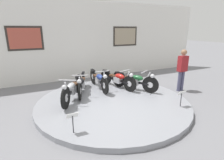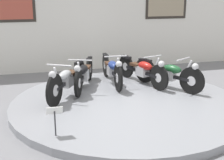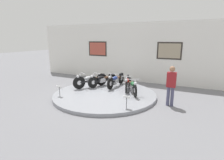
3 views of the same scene
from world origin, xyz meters
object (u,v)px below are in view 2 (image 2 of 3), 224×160
(motorcycle_blue, at_px, (112,69))
(info_placard_front_left, at_px, (55,114))
(motorcycle_black, at_px, (84,73))
(motorcycle_red, at_px, (143,69))
(motorcycle_silver, at_px, (67,79))
(motorcycle_green, at_px, (169,73))

(motorcycle_blue, relative_size, info_placard_front_left, 3.89)
(motorcycle_black, bearing_deg, motorcycle_red, -0.08)
(motorcycle_red, bearing_deg, info_placard_front_left, -134.66)
(info_placard_front_left, bearing_deg, motorcycle_black, 69.57)
(motorcycle_red, relative_size, info_placard_front_left, 3.68)
(motorcycle_silver, xyz_separation_m, motorcycle_black, (0.46, 0.51, -0.02))
(motorcycle_black, distance_m, motorcycle_red, 1.48)
(motorcycle_blue, height_order, motorcycle_green, motorcycle_blue)
(motorcycle_blue, bearing_deg, info_placard_front_left, -122.16)
(motorcycle_red, bearing_deg, motorcycle_green, -47.85)
(motorcycle_green, distance_m, info_placard_front_left, 3.42)
(motorcycle_black, xyz_separation_m, motorcycle_green, (1.95, -0.52, -0.00))
(motorcycle_blue, height_order, motorcycle_red, motorcycle_blue)
(info_placard_front_left, bearing_deg, motorcycle_silver, 77.05)
(motorcycle_silver, distance_m, motorcycle_red, 2.01)
(motorcycle_black, bearing_deg, motorcycle_blue, 14.79)
(motorcycle_silver, relative_size, info_placard_front_left, 3.46)
(motorcycle_red, distance_m, info_placard_front_left, 3.39)
(motorcycle_red, height_order, info_placard_front_left, motorcycle_red)
(motorcycle_black, bearing_deg, motorcycle_silver, -131.96)
(motorcycle_blue, bearing_deg, motorcycle_red, -14.95)
(motorcycle_green, bearing_deg, motorcycle_blue, 149.45)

